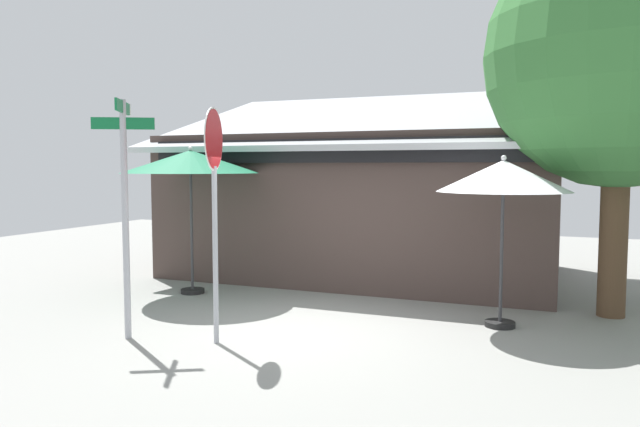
{
  "coord_description": "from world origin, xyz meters",
  "views": [
    {
      "loc": [
        3.55,
        -7.94,
        2.37
      ],
      "look_at": [
        -0.14,
        1.2,
        1.6
      ],
      "focal_mm": 33.75,
      "sensor_mm": 36.0,
      "label": 1
    }
  ],
  "objects_px": {
    "patio_umbrella_ivory_center": "(503,177)",
    "street_sign_post": "(125,196)",
    "stop_sign": "(214,178)",
    "patio_umbrella_forest_green_left": "(190,163)"
  },
  "relations": [
    {
      "from": "patio_umbrella_forest_green_left",
      "to": "patio_umbrella_ivory_center",
      "type": "height_order",
      "value": "patio_umbrella_forest_green_left"
    },
    {
      "from": "street_sign_post",
      "to": "patio_umbrella_forest_green_left",
      "type": "relative_size",
      "value": 1.19
    },
    {
      "from": "street_sign_post",
      "to": "patio_umbrella_forest_green_left",
      "type": "height_order",
      "value": "street_sign_post"
    },
    {
      "from": "stop_sign",
      "to": "patio_umbrella_forest_green_left",
      "type": "height_order",
      "value": "stop_sign"
    },
    {
      "from": "patio_umbrella_forest_green_left",
      "to": "patio_umbrella_ivory_center",
      "type": "relative_size",
      "value": 1.08
    },
    {
      "from": "street_sign_post",
      "to": "patio_umbrella_ivory_center",
      "type": "distance_m",
      "value": 5.37
    },
    {
      "from": "street_sign_post",
      "to": "patio_umbrella_ivory_center",
      "type": "relative_size",
      "value": 1.29
    },
    {
      "from": "patio_umbrella_forest_green_left",
      "to": "street_sign_post",
      "type": "bearing_deg",
      "value": -73.06
    },
    {
      "from": "stop_sign",
      "to": "patio_umbrella_forest_green_left",
      "type": "relative_size",
      "value": 1.15
    },
    {
      "from": "patio_umbrella_ivory_center",
      "to": "street_sign_post",
      "type": "bearing_deg",
      "value": -151.61
    }
  ]
}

